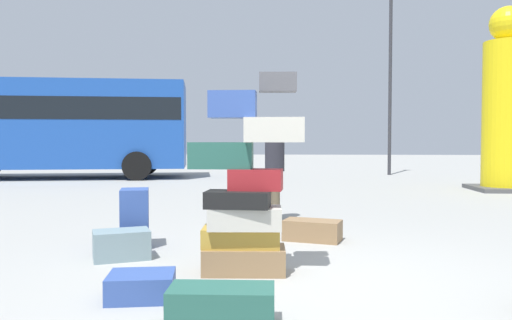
% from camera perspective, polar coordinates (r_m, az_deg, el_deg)
% --- Properties ---
extents(ground_plane, '(80.00, 80.00, 0.00)m').
position_cam_1_polar(ground_plane, '(4.44, 4.39, -13.82)').
color(ground_plane, '#9E9E99').
extents(suitcase_tower, '(1.07, 0.52, 1.85)m').
position_cam_1_polar(suitcase_tower, '(4.55, -1.37, -4.24)').
color(suitcase_tower, olive).
rests_on(suitcase_tower, ground).
extents(suitcase_teal_behind_tower, '(0.71, 0.36, 0.26)m').
position_cam_1_polar(suitcase_teal_behind_tower, '(3.41, -4.00, -16.56)').
color(suitcase_teal_behind_tower, '#26594C').
rests_on(suitcase_teal_behind_tower, ground).
extents(suitcase_navy_upright_blue, '(0.41, 0.47, 0.67)m').
position_cam_1_polar(suitcase_navy_upright_blue, '(5.88, -13.87, -6.55)').
color(suitcase_navy_upright_blue, '#334F99').
rests_on(suitcase_navy_upright_blue, ground).
extents(suitcase_navy_white_trunk, '(0.57, 0.48, 0.20)m').
position_cam_1_polar(suitcase_navy_white_trunk, '(4.05, -13.14, -14.03)').
color(suitcase_navy_white_trunk, '#334F99').
rests_on(suitcase_navy_white_trunk, ground).
extents(suitcase_slate_foreground_near, '(0.67, 0.57, 0.30)m').
position_cam_1_polar(suitcase_slate_foreground_near, '(5.37, -15.32, -9.43)').
color(suitcase_slate_foreground_near, gray).
rests_on(suitcase_slate_foreground_near, ground).
extents(suitcase_brown_foreground_far, '(0.76, 0.54, 0.25)m').
position_cam_1_polar(suitcase_brown_foreground_far, '(6.16, 6.56, -8.10)').
color(suitcase_brown_foreground_far, olive).
rests_on(suitcase_brown_foreground_far, ground).
extents(person_bearded_onlooker, '(0.30, 0.33, 1.56)m').
position_cam_1_polar(person_bearded_onlooker, '(7.56, 2.18, -0.04)').
color(person_bearded_onlooker, brown).
rests_on(person_bearded_onlooker, ground).
extents(yellow_dummy_statue, '(1.54, 1.54, 4.52)m').
position_cam_1_polar(yellow_dummy_statue, '(13.65, 26.98, 5.31)').
color(yellow_dummy_statue, yellow).
rests_on(yellow_dummy_statue, ground).
extents(parked_bus, '(8.61, 3.99, 3.15)m').
position_cam_1_polar(parked_bus, '(17.46, -21.99, 4.05)').
color(parked_bus, '#1E4CA5').
rests_on(parked_bus, ground).
extents(lamp_post, '(0.36, 0.36, 6.99)m').
position_cam_1_polar(lamp_post, '(18.68, 15.31, 12.15)').
color(lamp_post, '#333338').
rests_on(lamp_post, ground).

